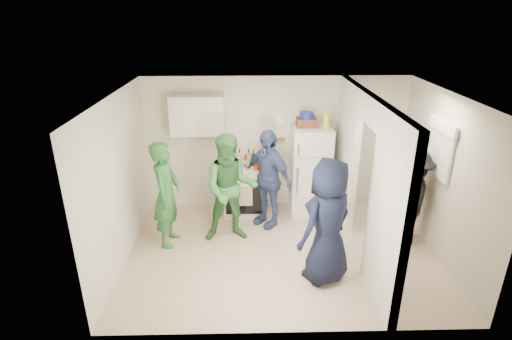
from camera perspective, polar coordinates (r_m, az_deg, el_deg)
The scene contains 35 objects.
floor at distance 6.50m, azimuth 3.59°, elevation -11.58°, with size 4.80×4.80×0.00m, color #CBB38F.
wall_back at distance 7.48m, azimuth 2.75°, elevation 3.80°, with size 4.80×4.80×0.00m, color silver.
wall_front at distance 4.41m, azimuth 5.81°, elevation -10.35°, with size 4.80×4.80×0.00m, color silver.
wall_left at distance 6.17m, azimuth -18.94°, elevation -1.57°, with size 3.40×3.40×0.00m, color silver.
wall_right at distance 6.56m, azimuth 25.24°, elevation -1.10°, with size 3.40×3.40×0.00m, color silver.
ceiling at distance 5.52m, azimuth 4.22°, elevation 10.53°, with size 4.80×4.80×0.00m, color white.
partition_pier_back at distance 7.11m, azimuth 12.79°, elevation 2.25°, with size 0.12×1.20×2.50m, color silver.
partition_pier_front at distance 5.18m, azimuth 18.37°, elevation -6.13°, with size 0.12×1.20×2.50m, color silver.
partition_header at distance 5.80m, azimuth 16.17°, elevation 8.27°, with size 0.12×1.00×0.40m, color silver.
stove at distance 7.45m, azimuth -1.64°, elevation -2.76°, with size 0.78×0.65×0.93m, color white.
upper_cabinet at distance 7.17m, azimuth -8.39°, elevation 7.77°, with size 0.95×0.34×0.70m, color silver.
fridge at distance 7.36m, azimuth 7.69°, elevation -0.16°, with size 0.69×0.67×1.67m, color white.
wicker_basket at distance 7.10m, azimuth 7.21°, elevation 6.77°, with size 0.35×0.25×0.15m, color brown.
blue_bowl at distance 7.07m, azimuth 7.26°, elevation 7.79°, with size 0.24×0.24×0.11m, color navy.
yellow_cup_stack_top at distance 7.00m, azimuth 10.01°, elevation 6.81°, with size 0.09×0.09×0.25m, color #F2F414.
wall_clock at distance 7.34m, azimuth 3.22°, elevation 7.09°, with size 0.22×0.22×0.03m, color white.
spice_shelf at distance 7.40m, azimuth 2.79°, elevation 4.41°, with size 0.35×0.08×0.03m, color olive.
nook_window at distance 6.59m, azimuth 24.92°, elevation 2.78°, with size 0.03×0.70×0.80m, color black.
nook_window_frame at distance 6.58m, azimuth 24.80°, elevation 2.78°, with size 0.04×0.76×0.86m, color white.
nook_valance at distance 6.48m, azimuth 25.10°, elevation 5.70°, with size 0.04×0.82×0.18m, color white.
yellow_cup_stack_stove at distance 7.01m, azimuth -2.67°, elevation 0.85°, with size 0.09×0.09×0.25m, color #F2F614.
red_cup at distance 7.06m, azimuth 0.10°, elevation 0.44°, with size 0.09×0.09×0.12m, color #A8200B.
person_green_left at distance 6.47m, azimuth -12.68°, elevation -3.42°, with size 0.64×0.42×1.75m, color #2F763D.
person_green_center at distance 6.43m, azimuth -3.63°, elevation -2.70°, with size 0.88×0.69×1.82m, color #398344.
person_denim at distance 6.87m, azimuth 1.63°, elevation -1.24°, with size 1.03×0.43×1.75m, color #38477B.
person_navy at distance 5.55m, azimuth 10.20°, elevation -7.31°, with size 0.89×0.58×1.82m, color black.
person_nook at distance 6.86m, azimuth 21.27°, elevation -3.62°, with size 1.03×0.59×1.59m, color black.
bottle_a at distance 7.31m, azimuth -3.77°, elevation 2.02°, with size 0.07×0.07×0.32m, color maroon.
bottle_b at distance 7.15m, azimuth -3.08°, elevation 1.45°, with size 0.06×0.06×0.29m, color #1C4D19.
bottle_c at distance 7.34m, azimuth -2.36°, elevation 1.97°, with size 0.07×0.07×0.28m, color silver.
bottle_d at distance 7.17m, azimuth -1.54°, elevation 1.37°, with size 0.06×0.06×0.25m, color brown.
bottle_e at distance 7.38m, azimuth -1.04°, elevation 2.02°, with size 0.07×0.07×0.26m, color #8E949D.
bottle_f at distance 7.23m, azimuth -0.36°, elevation 1.72°, with size 0.06×0.06×0.29m, color #14381B.
bottle_g at distance 7.34m, azimuth 0.41°, elevation 1.90°, with size 0.08×0.08×0.26m, color olive.
bottle_h at distance 7.10m, azimuth -4.09°, elevation 1.24°, with size 0.06×0.06×0.28m, color #9B9FA6.
Camera 1 is at (-0.53, -5.38, 3.62)m, focal length 28.00 mm.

